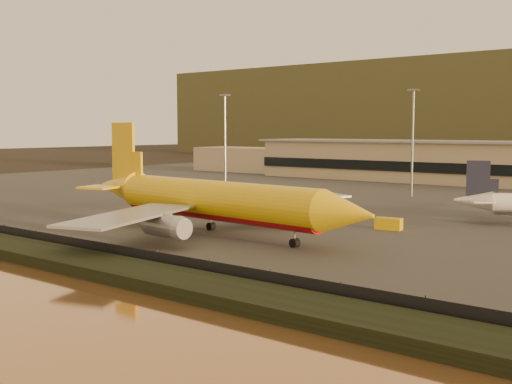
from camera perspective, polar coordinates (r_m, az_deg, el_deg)
ground at (r=84.54m, az=-3.19°, el=-5.46°), size 900.00×900.00×0.00m
embankment at (r=72.81m, az=-12.15°, el=-6.82°), size 320.00×7.00×1.40m
tarmac at (r=167.26m, az=18.90°, el=-0.23°), size 320.00×220.00×0.20m
perimeter_fence at (r=75.23m, az=-9.80°, el=-5.91°), size 300.00×0.05×2.20m
terminal_building at (r=200.39m, az=17.95°, el=2.48°), size 202.00×25.00×12.60m
dhl_cargo_jet at (r=97.76m, az=-3.89°, el=-0.80°), size 57.51×56.18×17.17m
gse_vehicle_yellow at (r=104.87m, az=11.71°, el=-2.78°), size 4.42×2.50×1.88m
gse_vehicle_white at (r=125.22m, az=1.43°, el=-1.35°), size 4.01×2.29×1.70m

